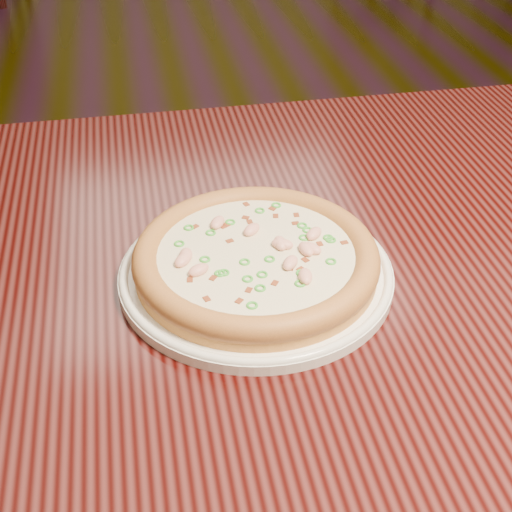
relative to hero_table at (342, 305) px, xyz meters
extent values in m
plane|color=black|center=(0.21, 0.59, -0.65)|extent=(9.00, 9.00, 0.00)
cube|color=black|center=(0.00, 0.00, 0.08)|extent=(1.20, 0.80, 0.04)
cylinder|color=white|center=(-0.12, -0.05, 0.10)|extent=(0.30, 0.30, 0.01)
torus|color=white|center=(-0.12, -0.05, 0.11)|extent=(0.30, 0.30, 0.01)
cylinder|color=#CE9248|center=(-0.12, -0.05, 0.12)|extent=(0.26, 0.26, 0.02)
torus|color=#BD7233|center=(-0.12, -0.05, 0.13)|extent=(0.27, 0.27, 0.03)
cylinder|color=silver|center=(-0.12, -0.05, 0.13)|extent=(0.21, 0.21, 0.00)
ellipsoid|color=#F2B29E|center=(-0.07, -0.06, 0.14)|extent=(0.02, 0.03, 0.01)
ellipsoid|color=#F2B29E|center=(-0.12, -0.01, 0.14)|extent=(0.03, 0.03, 0.01)
ellipsoid|color=#F2B29E|center=(-0.05, -0.03, 0.14)|extent=(0.03, 0.03, 0.01)
ellipsoid|color=#F2B29E|center=(-0.09, -0.05, 0.14)|extent=(0.03, 0.02, 0.01)
ellipsoid|color=#F2B29E|center=(-0.08, -0.10, 0.14)|extent=(0.02, 0.03, 0.01)
ellipsoid|color=#F2B29E|center=(-0.19, -0.05, 0.14)|extent=(0.02, 0.03, 0.01)
ellipsoid|color=#F2B29E|center=(-0.15, 0.01, 0.14)|extent=(0.02, 0.03, 0.01)
ellipsoid|color=#F2B29E|center=(-0.06, -0.06, 0.14)|extent=(0.03, 0.03, 0.01)
ellipsoid|color=#F2B29E|center=(-0.09, -0.04, 0.14)|extent=(0.01, 0.02, 0.01)
ellipsoid|color=#F2B29E|center=(-0.20, -0.05, 0.14)|extent=(0.03, 0.03, 0.01)
ellipsoid|color=#F2B29E|center=(-0.09, -0.08, 0.14)|extent=(0.03, 0.03, 0.01)
ellipsoid|color=#F2B29E|center=(-0.18, -0.07, 0.14)|extent=(0.03, 0.02, 0.01)
cube|color=maroon|center=(-0.06, 0.01, 0.13)|extent=(0.01, 0.01, 0.00)
cube|color=maroon|center=(-0.17, -0.09, 0.13)|extent=(0.01, 0.01, 0.00)
cube|color=maroon|center=(-0.14, 0.01, 0.13)|extent=(0.01, 0.01, 0.00)
cube|color=maroon|center=(-0.15, -0.13, 0.13)|extent=(0.01, 0.01, 0.00)
cube|color=maroon|center=(-0.11, -0.11, 0.13)|extent=(0.01, 0.01, 0.00)
cube|color=maroon|center=(-0.18, 0.01, 0.13)|extent=(0.01, 0.01, 0.00)
cube|color=maroon|center=(-0.18, -0.12, 0.13)|extent=(0.01, 0.01, 0.00)
cube|color=maroon|center=(-0.09, 0.03, 0.13)|extent=(0.01, 0.01, 0.00)
cube|color=maroon|center=(-0.05, -0.05, 0.13)|extent=(0.01, 0.01, 0.00)
cube|color=maroon|center=(-0.07, -0.07, 0.13)|extent=(0.01, 0.01, 0.00)
cube|color=maroon|center=(-0.08, -0.09, 0.13)|extent=(0.01, 0.01, 0.00)
cube|color=maroon|center=(-0.15, 0.01, 0.13)|extent=(0.01, 0.01, 0.00)
cube|color=maroon|center=(-0.14, -0.11, 0.13)|extent=(0.01, 0.01, 0.00)
cube|color=maroon|center=(-0.12, 0.01, 0.13)|extent=(0.01, 0.01, 0.00)
cube|color=maroon|center=(-0.02, -0.05, 0.13)|extent=(0.01, 0.01, 0.00)
cube|color=maroon|center=(-0.11, 0.05, 0.13)|extent=(0.01, 0.01, 0.00)
cube|color=maroon|center=(-0.12, 0.02, 0.13)|extent=(0.01, 0.01, 0.00)
cube|color=maroon|center=(-0.08, 0.02, 0.13)|extent=(0.01, 0.01, 0.00)
cube|color=maroon|center=(-0.09, -0.08, 0.13)|extent=(0.01, 0.01, 0.00)
cube|color=maroon|center=(-0.07, 0.00, 0.13)|extent=(0.01, 0.01, 0.00)
cube|color=maroon|center=(-0.14, -0.02, 0.13)|extent=(0.01, 0.01, 0.00)
cube|color=maroon|center=(-0.19, -0.09, 0.13)|extent=(0.01, 0.01, 0.00)
torus|color=green|center=(-0.20, -0.02, 0.13)|extent=(0.02, 0.02, 0.00)
torus|color=green|center=(-0.11, -0.07, 0.13)|extent=(0.02, 0.02, 0.00)
torus|color=green|center=(-0.19, 0.01, 0.13)|extent=(0.01, 0.01, 0.00)
torus|color=green|center=(-0.08, 0.04, 0.13)|extent=(0.02, 0.02, 0.00)
torus|color=green|center=(-0.16, -0.01, 0.13)|extent=(0.02, 0.02, 0.00)
torus|color=green|center=(-0.14, -0.07, 0.13)|extent=(0.02, 0.02, 0.00)
torus|color=green|center=(-0.18, -0.05, 0.13)|extent=(0.01, 0.01, 0.00)
torus|color=green|center=(-0.06, -0.03, 0.13)|extent=(0.02, 0.02, 0.00)
torus|color=green|center=(-0.14, -0.14, 0.13)|extent=(0.01, 0.01, 0.00)
torus|color=green|center=(-0.16, -0.08, 0.13)|extent=(0.01, 0.01, 0.00)
torus|color=green|center=(-0.04, -0.04, 0.13)|extent=(0.01, 0.01, 0.00)
torus|color=green|center=(-0.06, -0.01, 0.13)|extent=(0.01, 0.01, 0.00)
torus|color=green|center=(-0.14, 0.01, 0.13)|extent=(0.01, 0.01, 0.00)
torus|color=green|center=(-0.13, -0.11, 0.13)|extent=(0.02, 0.02, 0.00)
torus|color=green|center=(-0.08, -0.10, 0.13)|extent=(0.01, 0.01, 0.00)
torus|color=green|center=(-0.12, -0.09, 0.13)|extent=(0.02, 0.02, 0.00)
torus|color=green|center=(-0.14, -0.09, 0.13)|extent=(0.02, 0.02, 0.00)
torus|color=green|center=(-0.10, 0.03, 0.13)|extent=(0.02, 0.02, 0.00)
torus|color=green|center=(-0.05, -0.08, 0.13)|extent=(0.01, 0.01, 0.00)
torus|color=green|center=(-0.04, -0.04, 0.13)|extent=(0.01, 0.01, 0.00)
torus|color=green|center=(-0.06, -0.02, 0.13)|extent=(0.01, 0.01, 0.00)
torus|color=green|center=(-0.16, -0.08, 0.13)|extent=(0.02, 0.02, 0.00)
torus|color=green|center=(-0.09, -0.11, 0.13)|extent=(0.01, 0.01, 0.00)
camera|label=1|loc=(-0.23, -0.66, 0.58)|focal=50.00mm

